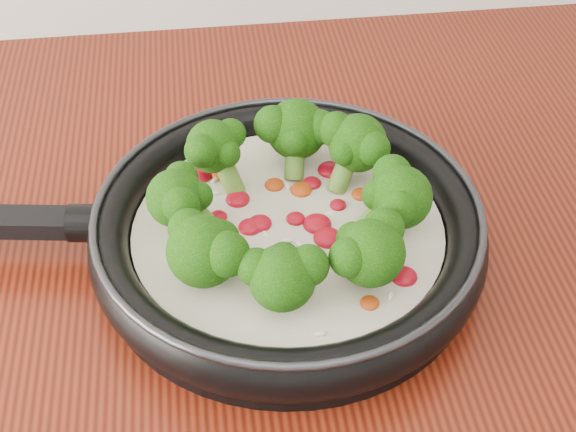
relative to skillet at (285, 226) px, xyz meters
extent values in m
cylinder|color=black|center=(0.00, 0.00, -0.03)|extent=(0.38, 0.38, 0.01)
torus|color=black|center=(0.00, 0.00, -0.01)|extent=(0.40, 0.40, 0.04)
torus|color=#2D2D33|center=(0.00, 0.00, 0.02)|extent=(0.39, 0.39, 0.01)
cylinder|color=black|center=(-0.17, 0.03, 0.00)|extent=(0.04, 0.04, 0.03)
cylinder|color=silver|center=(0.00, 0.00, -0.01)|extent=(0.32, 0.32, 0.02)
ellipsoid|color=#A40717|center=(0.06, 0.07, 0.00)|extent=(0.02, 0.02, 0.01)
ellipsoid|color=#A40717|center=(0.00, -0.05, 0.00)|extent=(0.02, 0.02, 0.01)
ellipsoid|color=#B63A0B|center=(0.04, -0.02, 0.00)|extent=(0.02, 0.02, 0.01)
ellipsoid|color=#A40717|center=(0.03, 0.06, 0.00)|extent=(0.02, 0.02, 0.01)
ellipsoid|color=#A40717|center=(0.03, 0.00, 0.00)|extent=(0.03, 0.03, 0.01)
ellipsoid|color=#B63A0B|center=(0.00, 0.06, 0.00)|extent=(0.03, 0.03, 0.01)
ellipsoid|color=#A40717|center=(0.05, 0.07, 0.00)|extent=(0.03, 0.03, 0.01)
ellipsoid|color=#A40717|center=(-0.04, 0.04, 0.00)|extent=(0.03, 0.03, 0.01)
ellipsoid|color=#B63A0B|center=(0.06, -0.10, 0.00)|extent=(0.02, 0.02, 0.01)
ellipsoid|color=#A40717|center=(0.05, 0.02, 0.00)|extent=(0.02, 0.02, 0.01)
ellipsoid|color=#A40717|center=(0.09, -0.07, 0.00)|extent=(0.03, 0.03, 0.01)
ellipsoid|color=#B63A0B|center=(0.02, 0.05, 0.00)|extent=(0.02, 0.02, 0.01)
ellipsoid|color=#A40717|center=(-0.05, -0.03, 0.00)|extent=(0.03, 0.03, 0.01)
ellipsoid|color=#A40717|center=(0.04, -0.02, 0.00)|extent=(0.03, 0.03, 0.01)
ellipsoid|color=#B63A0B|center=(0.08, 0.03, 0.00)|extent=(0.02, 0.02, 0.01)
ellipsoid|color=#A40717|center=(-0.06, 0.02, 0.00)|extent=(0.02, 0.02, 0.01)
ellipsoid|color=#A40717|center=(0.01, 0.01, 0.00)|extent=(0.02, 0.02, 0.01)
ellipsoid|color=#B63A0B|center=(-0.09, 0.06, 0.00)|extent=(0.02, 0.02, 0.01)
ellipsoid|color=#A40717|center=(-0.07, 0.08, 0.00)|extent=(0.03, 0.03, 0.01)
ellipsoid|color=#A40717|center=(-0.03, 0.00, 0.00)|extent=(0.02, 0.02, 0.01)
ellipsoid|color=#B63A0B|center=(-0.05, 0.08, 0.00)|extent=(0.02, 0.02, 0.01)
ellipsoid|color=#A40717|center=(-0.02, 0.01, 0.00)|extent=(0.02, 0.02, 0.01)
ellipsoid|color=white|center=(0.01, -0.03, 0.00)|extent=(0.01, 0.01, 0.00)
ellipsoid|color=white|center=(0.01, 0.05, 0.00)|extent=(0.01, 0.01, 0.00)
ellipsoid|color=white|center=(0.02, 0.09, 0.00)|extent=(0.01, 0.01, 0.00)
ellipsoid|color=white|center=(0.07, -0.09, 0.00)|extent=(0.01, 0.01, 0.00)
ellipsoid|color=white|center=(0.03, 0.10, 0.00)|extent=(0.01, 0.01, 0.00)
ellipsoid|color=white|center=(-0.01, -0.04, 0.00)|extent=(0.01, 0.00, 0.00)
ellipsoid|color=white|center=(-0.03, -0.04, 0.00)|extent=(0.01, 0.01, 0.00)
ellipsoid|color=white|center=(0.09, -0.06, 0.00)|extent=(0.01, 0.01, 0.00)
ellipsoid|color=white|center=(-0.07, 0.00, 0.00)|extent=(0.01, 0.01, 0.00)
ellipsoid|color=white|center=(-0.02, -0.01, 0.00)|extent=(0.01, 0.01, 0.00)
ellipsoid|color=white|center=(0.00, -0.02, 0.00)|extent=(0.01, 0.01, 0.00)
ellipsoid|color=white|center=(0.01, -0.13, 0.00)|extent=(0.01, 0.00, 0.00)
ellipsoid|color=white|center=(-0.06, 0.07, 0.00)|extent=(0.01, 0.01, 0.00)
ellipsoid|color=white|center=(0.01, 0.01, 0.00)|extent=(0.01, 0.01, 0.00)
ellipsoid|color=white|center=(0.02, 0.01, 0.00)|extent=(0.01, 0.01, 0.00)
ellipsoid|color=white|center=(0.10, -0.04, 0.00)|extent=(0.01, 0.01, 0.00)
ellipsoid|color=white|center=(-0.03, -0.06, 0.00)|extent=(0.01, 0.01, 0.00)
ellipsoid|color=white|center=(-0.06, 0.05, 0.00)|extent=(0.01, 0.00, 0.00)
ellipsoid|color=white|center=(0.09, 0.03, 0.00)|extent=(0.01, 0.01, 0.00)
ellipsoid|color=white|center=(0.01, -0.07, 0.00)|extent=(0.01, 0.01, 0.00)
ellipsoid|color=white|center=(-0.08, 0.02, 0.00)|extent=(0.01, 0.01, 0.00)
ellipsoid|color=white|center=(0.00, -0.02, 0.00)|extent=(0.01, 0.01, 0.00)
ellipsoid|color=white|center=(0.08, -0.04, 0.00)|extent=(0.01, 0.01, 0.00)
ellipsoid|color=white|center=(0.04, 0.01, 0.00)|extent=(0.01, 0.01, 0.00)
cylinder|color=olive|center=(0.08, -0.01, 0.02)|extent=(0.04, 0.02, 0.04)
sphere|color=black|center=(0.10, -0.02, 0.04)|extent=(0.06, 0.06, 0.06)
sphere|color=black|center=(0.09, 0.01, 0.04)|extent=(0.04, 0.04, 0.03)
sphere|color=black|center=(0.09, -0.04, 0.04)|extent=(0.04, 0.04, 0.03)
sphere|color=black|center=(0.08, -0.01, 0.04)|extent=(0.03, 0.03, 0.03)
cylinder|color=olive|center=(0.06, 0.05, 0.02)|extent=(0.04, 0.04, 0.04)
sphere|color=black|center=(0.08, 0.06, 0.04)|extent=(0.06, 0.06, 0.05)
sphere|color=black|center=(0.06, 0.07, 0.05)|extent=(0.04, 0.04, 0.03)
sphere|color=black|center=(0.09, 0.05, 0.04)|extent=(0.04, 0.04, 0.03)
sphere|color=black|center=(0.06, 0.05, 0.04)|extent=(0.03, 0.03, 0.03)
cylinder|color=olive|center=(0.02, 0.08, 0.02)|extent=(0.03, 0.04, 0.04)
sphere|color=black|center=(0.02, 0.09, 0.04)|extent=(0.07, 0.07, 0.06)
sphere|color=black|center=(0.00, 0.09, 0.04)|extent=(0.04, 0.04, 0.04)
sphere|color=black|center=(0.04, 0.09, 0.04)|extent=(0.04, 0.04, 0.03)
sphere|color=black|center=(0.02, 0.07, 0.04)|extent=(0.03, 0.03, 0.03)
cylinder|color=olive|center=(-0.05, 0.06, 0.02)|extent=(0.04, 0.04, 0.04)
sphere|color=black|center=(-0.06, 0.08, 0.04)|extent=(0.06, 0.06, 0.05)
sphere|color=black|center=(-0.07, 0.06, 0.05)|extent=(0.04, 0.04, 0.03)
sphere|color=black|center=(-0.04, 0.08, 0.04)|extent=(0.03, 0.03, 0.03)
sphere|color=black|center=(-0.05, 0.06, 0.04)|extent=(0.03, 0.03, 0.03)
cylinder|color=olive|center=(-0.07, 0.01, 0.02)|extent=(0.04, 0.02, 0.04)
sphere|color=black|center=(-0.09, 0.01, 0.04)|extent=(0.06, 0.06, 0.05)
sphere|color=black|center=(-0.09, -0.01, 0.04)|extent=(0.04, 0.04, 0.03)
sphere|color=black|center=(-0.09, 0.03, 0.04)|extent=(0.03, 0.03, 0.03)
sphere|color=black|center=(-0.07, 0.01, 0.04)|extent=(0.03, 0.03, 0.03)
cylinder|color=olive|center=(-0.06, -0.05, 0.01)|extent=(0.04, 0.04, 0.04)
sphere|color=black|center=(-0.07, -0.06, 0.03)|extent=(0.07, 0.07, 0.06)
sphere|color=black|center=(-0.05, -0.07, 0.04)|extent=(0.04, 0.04, 0.04)
sphere|color=black|center=(-0.08, -0.04, 0.04)|extent=(0.04, 0.04, 0.03)
sphere|color=black|center=(-0.06, -0.05, 0.04)|extent=(0.03, 0.03, 0.03)
cylinder|color=olive|center=(-0.01, -0.08, 0.01)|extent=(0.02, 0.04, 0.04)
sphere|color=black|center=(-0.01, -0.09, 0.03)|extent=(0.06, 0.06, 0.05)
sphere|color=black|center=(0.01, -0.09, 0.04)|extent=(0.04, 0.04, 0.03)
sphere|color=black|center=(-0.03, -0.08, 0.04)|extent=(0.04, 0.04, 0.03)
sphere|color=black|center=(-0.01, -0.07, 0.03)|extent=(0.03, 0.03, 0.03)
cylinder|color=olive|center=(0.05, -0.06, 0.02)|extent=(0.04, 0.04, 0.04)
sphere|color=black|center=(0.06, -0.08, 0.04)|extent=(0.06, 0.06, 0.06)
sphere|color=black|center=(0.07, -0.06, 0.05)|extent=(0.04, 0.04, 0.03)
sphere|color=black|center=(0.04, -0.09, 0.04)|extent=(0.04, 0.04, 0.03)
sphere|color=black|center=(0.05, -0.06, 0.04)|extent=(0.03, 0.03, 0.03)
camera|label=1|loc=(-0.06, -0.52, 0.49)|focal=49.83mm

